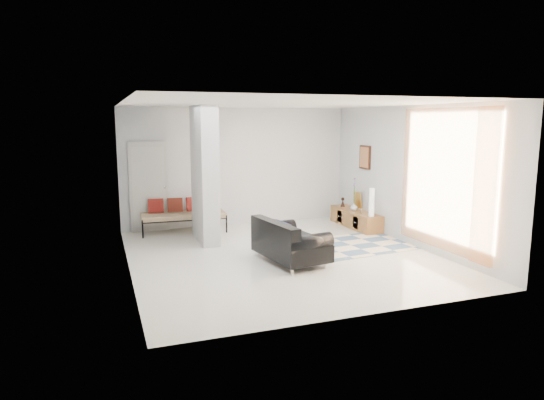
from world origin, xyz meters
name	(u,v)px	position (x,y,z in m)	size (l,w,h in m)	color
floor	(282,255)	(0.00, 0.00, 0.00)	(6.00, 6.00, 0.00)	white
ceiling	(283,103)	(0.00, 0.00, 2.80)	(6.00, 6.00, 0.00)	white
wall_back	(238,167)	(0.00, 3.00, 1.40)	(6.00, 6.00, 0.00)	silver
wall_front	(368,209)	(0.00, -3.00, 1.40)	(6.00, 6.00, 0.00)	silver
wall_left	(126,188)	(-2.75, 0.00, 1.40)	(6.00, 6.00, 0.00)	silver
wall_right	(409,176)	(2.75, 0.00, 1.40)	(6.00, 6.00, 0.00)	silver
partition_column	(205,175)	(-1.10, 1.60, 1.40)	(0.35, 1.20, 2.80)	silver
hallway_door	(149,187)	(-2.10, 2.96, 1.02)	(0.85, 0.06, 2.04)	beige
curtain	(445,180)	(2.67, -1.15, 1.45)	(2.55, 2.55, 0.00)	orange
wall_art	(365,157)	(2.72, 1.70, 1.65)	(0.04, 0.45, 0.55)	#371A0F
media_console	(356,219)	(2.52, 1.70, 0.20)	(0.45, 1.76, 0.80)	brown
loveseat	(288,242)	(-0.05, -0.41, 0.36)	(1.08, 1.60, 0.76)	silver
daybed	(182,214)	(-1.42, 2.62, 0.41)	(1.90, 0.88, 0.77)	black
area_rug	(351,245)	(1.57, 0.20, 0.01)	(2.46, 1.64, 0.01)	beige
cylinder_lamp	(372,202)	(2.50, 0.98, 0.71)	(0.11, 0.11, 0.62)	silver
bronze_figurine	(343,202)	(2.47, 2.27, 0.51)	(0.11, 0.11, 0.23)	black
vase	(354,207)	(2.47, 1.71, 0.49)	(0.17, 0.17, 0.18)	white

